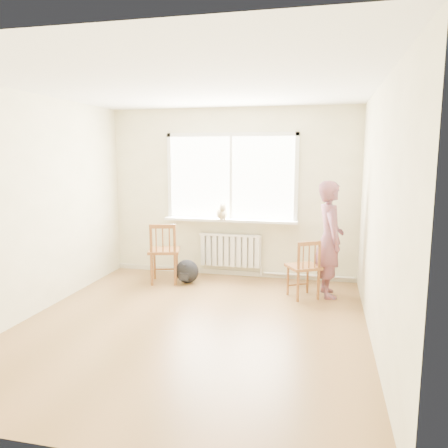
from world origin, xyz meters
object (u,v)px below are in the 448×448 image
Objects in this scene: cat at (222,213)px; backpack at (187,271)px; chair_left at (164,253)px; chair_right at (305,269)px; person at (329,239)px.

backpack is (-0.46, -0.42, -0.88)m from cat.
chair_left is 2.16m from chair_right.
chair_right is at bearing -10.28° from backpack.
cat is (-1.34, 0.75, 0.65)m from chair_right.
backpack is (0.34, 0.07, -0.29)m from chair_left.
cat reaches higher than chair_left.
chair_left is 2.41× the size of cat.
chair_left is 2.49m from person.
chair_right is at bearing 158.14° from chair_left.
person is 4.14× the size of cat.
person is at bearing -37.46° from cat.
chair_left is 1.15× the size of chair_right.
backpack is (-2.12, 0.13, -0.63)m from person.
person is (0.32, 0.20, 0.39)m from chair_right.
chair_left is 2.57× the size of backpack.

